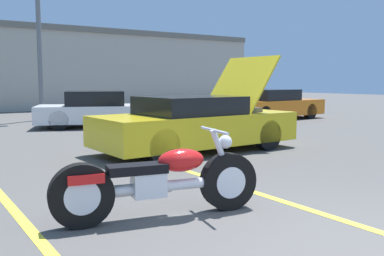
# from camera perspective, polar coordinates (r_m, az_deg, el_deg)

# --- Properties ---
(parking_stripe_foreground) EXTENTS (0.12, 4.63, 0.01)m
(parking_stripe_foreground) POSITION_cam_1_polar(r_m,az_deg,el_deg) (4.56, -19.96, -13.56)
(parking_stripe_foreground) COLOR yellow
(parking_stripe_foreground) RESTS_ON ground
(parking_stripe_middle) EXTENTS (0.12, 4.63, 0.01)m
(parking_stripe_middle) POSITION_cam_1_polar(r_m,az_deg,el_deg) (5.93, 8.92, -8.64)
(parking_stripe_middle) COLOR yellow
(parking_stripe_middle) RESTS_ON ground
(motorcycle) EXTENTS (2.36, 0.83, 0.98)m
(motorcycle) POSITION_cam_1_polar(r_m,az_deg,el_deg) (4.80, -4.39, -7.19)
(motorcycle) COLOR black
(motorcycle) RESTS_ON ground
(show_car_hood_open) EXTENTS (4.46, 1.96, 2.09)m
(show_car_hood_open) POSITION_cam_1_polar(r_m,az_deg,el_deg) (9.29, 0.64, 0.60)
(show_car_hood_open) COLOR yellow
(show_car_hood_open) RESTS_ON ground
(parked_car_mid_row) EXTENTS (4.42, 3.14, 1.19)m
(parked_car_mid_row) POSITION_cam_1_polar(r_m,az_deg,el_deg) (14.51, -12.26, 2.35)
(parked_car_mid_row) COLOR white
(parked_car_mid_row) RESTS_ON ground
(parked_car_right_row) EXTENTS (4.38, 2.11, 1.19)m
(parked_car_right_row) POSITION_cam_1_polar(r_m,az_deg,el_deg) (17.39, 10.51, 3.05)
(parked_car_right_row) COLOR orange
(parked_car_right_row) RESTS_ON ground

